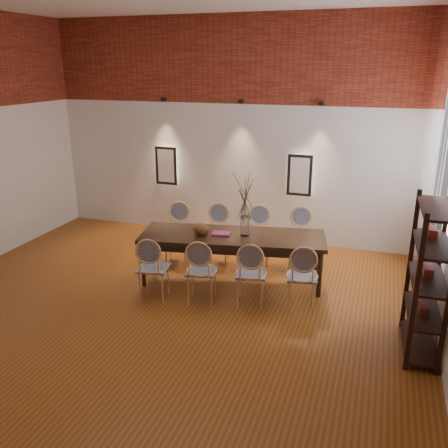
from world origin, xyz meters
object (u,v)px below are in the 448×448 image
(dining_table, at_px, (232,258))
(chair_far_b, at_px, (217,235))
(chair_far_c, at_px, (258,237))
(bowl, at_px, (201,229))
(chair_near_d, at_px, (302,276))
(book, at_px, (221,234))
(vase, at_px, (245,226))
(chair_far_d, at_px, (300,239))
(chair_near_b, at_px, (202,270))
(shelving_rack, at_px, (428,279))
(chair_near_c, at_px, (251,273))
(chair_near_a, at_px, (153,268))
(chair_far_a, at_px, (177,233))

(dining_table, bearing_deg, chair_far_b, 115.45)
(chair_far_c, distance_m, bowl, 1.18)
(chair_near_d, height_order, book, chair_near_d)
(chair_near_d, xyz_separation_m, vase, (-0.97, 0.55, 0.43))
(chair_far_d, bearing_deg, bowl, 27.27)
(chair_near_b, xyz_separation_m, book, (0.04, 0.72, 0.30))
(bowl, bearing_deg, shelving_rack, -16.66)
(chair_near_b, xyz_separation_m, chair_far_d, (1.08, 1.67, 0.00))
(dining_table, height_order, chair_far_d, chair_far_d)
(chair_near_c, height_order, book, chair_near_c)
(chair_near_d, relative_size, shelving_rack, 0.52)
(chair_near_c, xyz_separation_m, vase, (-0.29, 0.68, 0.43))
(chair_near_a, relative_size, chair_far_d, 1.00)
(chair_far_b, height_order, bowl, chair_far_b)
(chair_near_a, xyz_separation_m, chair_near_c, (1.35, 0.26, 0.00))
(chair_near_c, relative_size, bowl, 3.92)
(chair_near_a, distance_m, shelving_rack, 3.54)
(chair_near_c, xyz_separation_m, chair_far_b, (-0.95, 1.29, 0.00))
(chair_near_b, height_order, book, chair_near_b)
(chair_far_c, distance_m, shelving_rack, 3.07)
(chair_far_a, bearing_deg, chair_far_c, 180.00)
(dining_table, xyz_separation_m, shelving_rack, (2.63, -1.06, 0.53))
(chair_near_a, bearing_deg, vase, 30.73)
(chair_near_c, height_order, chair_far_c, same)
(dining_table, bearing_deg, vase, -0.00)
(dining_table, relative_size, vase, 9.15)
(vase, bearing_deg, chair_far_c, 88.37)
(book, bearing_deg, dining_table, 16.70)
(chair_far_a, relative_size, chair_far_d, 1.00)
(chair_near_c, relative_size, chair_near_d, 1.00)
(chair_near_c, distance_m, book, 0.92)
(dining_table, xyz_separation_m, chair_far_a, (-1.15, 0.52, 0.09))
(vase, bearing_deg, shelving_rack, -24.04)
(chair_near_c, distance_m, chair_far_b, 1.60)
(chair_near_b, bearing_deg, chair_far_c, 64.55)
(chair_near_d, xyz_separation_m, shelving_rack, (1.48, -0.54, 0.43))
(chair_near_a, relative_size, vase, 3.13)
(chair_near_a, relative_size, chair_far_a, 1.00)
(chair_far_a, relative_size, shelving_rack, 0.52)
(dining_table, height_order, chair_far_a, chair_far_a)
(chair_far_c, height_order, chair_far_d, same)
(chair_far_b, xyz_separation_m, book, (0.31, -0.69, 0.30))
(chair_far_c, distance_m, chair_far_d, 0.69)
(chair_far_b, xyz_separation_m, shelving_rack, (3.10, -1.70, 0.43))
(chair_near_b, distance_m, book, 0.78)
(shelving_rack, bearing_deg, dining_table, 156.67)
(dining_table, bearing_deg, book, -174.13)
(chair_near_a, bearing_deg, chair_far_d, 35.01)
(chair_far_b, relative_size, book, 3.62)
(chair_far_b, height_order, vase, vase)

